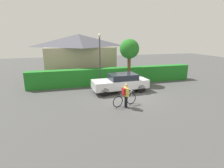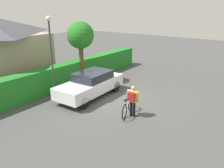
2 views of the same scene
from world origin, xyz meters
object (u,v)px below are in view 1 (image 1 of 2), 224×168
(tree_kerbside, at_px, (129,50))
(bicycle, at_px, (125,100))
(person_rider, at_px, (126,93))
(parked_car_near, at_px, (121,82))
(street_lamp, at_px, (100,54))

(tree_kerbside, bearing_deg, bicycle, -113.45)
(bicycle, bearing_deg, person_rider, -102.11)
(parked_car_near, xyz_separation_m, tree_kerbside, (1.55, 2.21, 2.45))
(street_lamp, bearing_deg, bicycle, -82.66)
(street_lamp, bearing_deg, tree_kerbside, 10.14)
(parked_car_near, xyz_separation_m, person_rider, (-0.79, -3.36, 0.16))
(bicycle, bearing_deg, tree_kerbside, 66.55)
(parked_car_near, distance_m, bicycle, 3.16)
(bicycle, height_order, tree_kerbside, tree_kerbside)
(bicycle, bearing_deg, parked_car_near, 76.60)
(person_rider, relative_size, street_lamp, 0.34)
(parked_car_near, relative_size, person_rider, 2.91)
(bicycle, distance_m, person_rider, 0.62)
(person_rider, relative_size, tree_kerbside, 0.37)
(bicycle, relative_size, tree_kerbside, 0.42)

